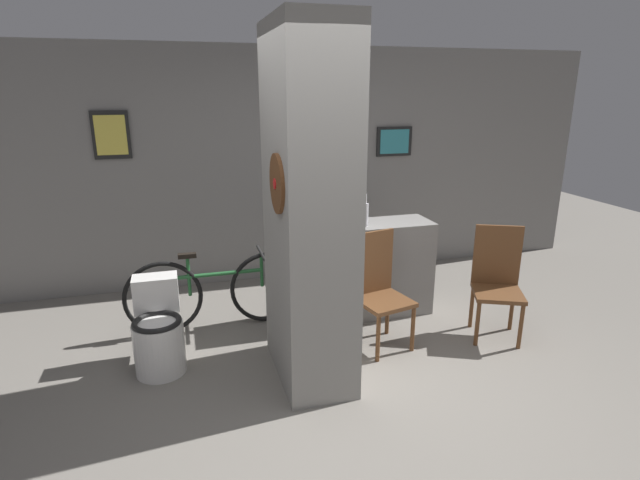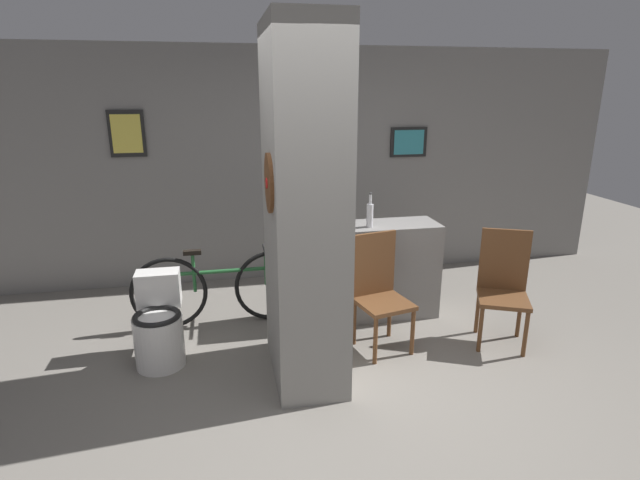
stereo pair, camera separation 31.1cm
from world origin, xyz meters
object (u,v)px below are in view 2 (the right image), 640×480
(bottle_tall, at_px, (370,214))
(bicycle, at_px, (221,288))
(toilet, at_px, (159,327))
(chair_by_doorway, at_px, (503,284))
(chair_near_pillar, at_px, (379,289))

(bottle_tall, bearing_deg, bicycle, 173.49)
(toilet, xyz_separation_m, bicycle, (0.51, 0.60, 0.06))
(toilet, distance_m, chair_by_doorway, 2.92)
(toilet, bearing_deg, chair_near_pillar, -2.66)
(toilet, distance_m, chair_near_pillar, 1.83)
(bottle_tall, bearing_deg, chair_near_pillar, -97.08)
(toilet, height_order, bottle_tall, bottle_tall)
(bicycle, bearing_deg, chair_near_pillar, -27.57)
(toilet, height_order, bicycle, bicycle)
(chair_near_pillar, height_order, bicycle, chair_near_pillar)
(bicycle, relative_size, bottle_tall, 5.03)
(chair_near_pillar, bearing_deg, toilet, 164.26)
(chair_by_doorway, distance_m, bicycle, 2.54)
(chair_by_doorway, height_order, bottle_tall, bottle_tall)
(chair_near_pillar, height_order, bottle_tall, bottle_tall)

